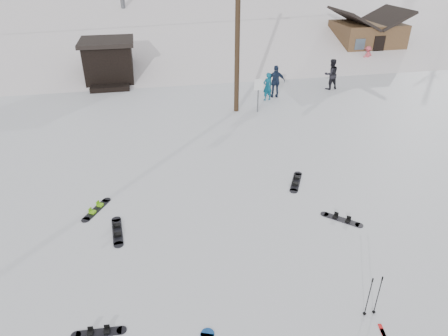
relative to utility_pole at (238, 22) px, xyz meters
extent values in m
plane|color=white|center=(-2.00, -14.00, -4.68)|extent=(200.00, 200.00, 0.00)
cube|color=white|center=(-2.00, 41.00, -16.68)|extent=(60.00, 85.24, 65.97)
cube|color=white|center=(36.00, 36.00, -15.68)|extent=(45.66, 93.98, 54.59)
cylinder|color=#3A2819|center=(0.00, 0.00, -0.18)|extent=(0.26, 0.26, 9.00)
cylinder|color=#595B60|center=(1.10, -0.40, -3.78)|extent=(0.07, 0.07, 1.80)
cube|color=white|center=(1.10, -0.44, -3.13)|extent=(0.50, 0.04, 0.60)
cube|color=black|center=(-7.00, 7.00, -3.43)|extent=(3.00, 3.00, 2.50)
cube|color=black|center=(-7.00, 7.00, -2.06)|extent=(3.40, 3.40, 0.25)
cube|color=black|center=(-7.00, 5.20, -4.53)|extent=(2.40, 1.20, 0.30)
cube|color=brown|center=(13.00, 10.00, -3.33)|extent=(5.00, 4.00, 2.70)
cube|color=black|center=(11.65, 10.00, -1.63)|extent=(2.69, 4.40, 1.43)
cube|color=black|center=(14.35, 10.00, -1.63)|extent=(2.69, 4.40, 1.43)
cube|color=black|center=(13.00, 7.98, -3.58)|extent=(0.90, 0.06, 1.90)
cylinder|color=#184E9F|center=(-3.91, -14.07, -4.67)|extent=(0.32, 0.32, 0.03)
cylinder|color=black|center=(-0.04, -14.28, -4.09)|extent=(0.02, 0.02, 1.18)
cylinder|color=black|center=(-0.04, -14.28, -4.62)|extent=(0.09, 0.09, 0.01)
cylinder|color=black|center=(-0.04, -14.28, -3.52)|extent=(0.04, 0.04, 0.11)
cylinder|color=black|center=(0.20, -14.28, -4.09)|extent=(0.02, 0.02, 1.18)
cylinder|color=black|center=(0.20, -14.28, -4.62)|extent=(0.09, 0.09, 0.01)
cylinder|color=black|center=(0.20, -14.28, -3.52)|extent=(0.04, 0.04, 0.11)
cube|color=black|center=(-6.39, -13.54, -4.67)|extent=(1.06, 0.30, 0.02)
cylinder|color=black|center=(-5.87, -13.57, -4.67)|extent=(0.24, 0.24, 0.02)
cylinder|color=black|center=(-6.92, -13.51, -4.67)|extent=(0.24, 0.24, 0.02)
cube|color=black|center=(-6.21, -13.55, -4.63)|extent=(0.14, 0.18, 0.07)
cube|color=black|center=(-6.58, -13.53, -4.63)|extent=(0.14, 0.18, 0.07)
cube|color=black|center=(-6.09, -9.73, -4.67)|extent=(0.42, 1.35, 0.03)
cylinder|color=black|center=(-6.15, -9.06, -4.67)|extent=(0.31, 0.31, 0.03)
cylinder|color=black|center=(-6.04, -10.39, -4.67)|extent=(0.31, 0.31, 0.03)
cube|color=black|center=(-6.12, -9.49, -4.61)|extent=(0.23, 0.18, 0.09)
cube|color=black|center=(-6.07, -9.97, -4.61)|extent=(0.23, 0.18, 0.09)
cube|color=black|center=(-6.84, -8.34, -4.67)|extent=(0.87, 1.22, 0.03)
cylinder|color=black|center=(-6.53, -7.80, -4.67)|extent=(0.29, 0.29, 0.03)
cylinder|color=black|center=(-7.15, -8.88, -4.67)|extent=(0.29, 0.29, 0.03)
cube|color=#75CB17|center=(-6.73, -8.15, -4.61)|extent=(0.25, 0.23, 0.08)
cube|color=#75CB17|center=(-6.95, -8.54, -4.61)|extent=(0.25, 0.23, 0.08)
cube|color=black|center=(1.17, -10.53, -4.67)|extent=(1.03, 0.99, 0.02)
cylinder|color=black|center=(1.59, -10.93, -4.67)|extent=(0.27, 0.27, 0.02)
cylinder|color=black|center=(0.74, -10.13, -4.67)|extent=(0.27, 0.27, 0.02)
cube|color=black|center=(1.32, -10.68, -4.62)|extent=(0.24, 0.24, 0.08)
cube|color=black|center=(1.02, -10.39, -4.62)|extent=(0.24, 0.24, 0.08)
cube|color=black|center=(0.54, -7.94, -4.67)|extent=(0.89, 1.33, 0.03)
cylinder|color=black|center=(0.85, -7.35, -4.67)|extent=(0.31, 0.31, 0.03)
cylinder|color=black|center=(0.23, -8.54, -4.67)|extent=(0.31, 0.31, 0.03)
cube|color=black|center=(0.65, -7.73, -4.61)|extent=(0.27, 0.25, 0.09)
cube|color=black|center=(0.43, -8.16, -4.61)|extent=(0.27, 0.25, 0.09)
imported|color=#0B5370|center=(2.17, 1.36, -3.86)|extent=(0.68, 0.53, 1.64)
imported|color=black|center=(6.69, 2.62, -3.73)|extent=(1.01, 0.84, 1.90)
imported|color=#CC4855|center=(11.79, 7.36, -3.95)|extent=(1.06, 0.77, 1.47)
imported|color=#1A2741|center=(2.79, 1.78, -3.73)|extent=(1.16, 0.59, 1.91)
camera|label=1|loc=(-4.76, -20.28, 3.22)|focal=32.00mm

